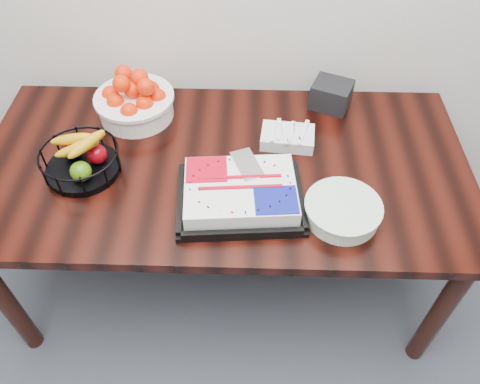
{
  "coord_description": "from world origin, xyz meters",
  "views": [
    {
      "loc": [
        0.1,
        0.78,
        1.95
      ],
      "look_at": [
        0.07,
        1.79,
        0.83
      ],
      "focal_mm": 35.0,
      "sensor_mm": 36.0,
      "label": 1
    }
  ],
  "objects_px": {
    "plate_stack": "(342,211)",
    "napkin_box": "(331,95)",
    "cake_tray": "(240,193)",
    "table": "(224,179)",
    "tangerine_bowl": "(134,98)",
    "fruit_basket": "(80,159)"
  },
  "relations": [
    {
      "from": "plate_stack",
      "to": "napkin_box",
      "type": "bearing_deg",
      "value": 88.07
    },
    {
      "from": "cake_tray",
      "to": "plate_stack",
      "type": "distance_m",
      "value": 0.34
    },
    {
      "from": "table",
      "to": "tangerine_bowl",
      "type": "height_order",
      "value": "tangerine_bowl"
    },
    {
      "from": "fruit_basket",
      "to": "plate_stack",
      "type": "distance_m",
      "value": 0.92
    },
    {
      "from": "cake_tray",
      "to": "napkin_box",
      "type": "relative_size",
      "value": 2.97
    },
    {
      "from": "table",
      "to": "plate_stack",
      "type": "xyz_separation_m",
      "value": [
        0.4,
        -0.24,
        0.12
      ]
    },
    {
      "from": "plate_stack",
      "to": "napkin_box",
      "type": "distance_m",
      "value": 0.59
    },
    {
      "from": "table",
      "to": "plate_stack",
      "type": "relative_size",
      "value": 7.15
    },
    {
      "from": "plate_stack",
      "to": "napkin_box",
      "type": "relative_size",
      "value": 1.68
    },
    {
      "from": "table",
      "to": "fruit_basket",
      "type": "distance_m",
      "value": 0.52
    },
    {
      "from": "cake_tray",
      "to": "fruit_basket",
      "type": "distance_m",
      "value": 0.58
    },
    {
      "from": "fruit_basket",
      "to": "plate_stack",
      "type": "xyz_separation_m",
      "value": [
        0.9,
        -0.18,
        -0.03
      ]
    },
    {
      "from": "cake_tray",
      "to": "napkin_box",
      "type": "distance_m",
      "value": 0.64
    },
    {
      "from": "fruit_basket",
      "to": "table",
      "type": "bearing_deg",
      "value": 6.72
    },
    {
      "from": "table",
      "to": "napkin_box",
      "type": "relative_size",
      "value": 12.02
    },
    {
      "from": "tangerine_bowl",
      "to": "napkin_box",
      "type": "distance_m",
      "value": 0.79
    },
    {
      "from": "cake_tray",
      "to": "tangerine_bowl",
      "type": "bearing_deg",
      "value": 133.92
    },
    {
      "from": "fruit_basket",
      "to": "napkin_box",
      "type": "relative_size",
      "value": 1.85
    },
    {
      "from": "table",
      "to": "tangerine_bowl",
      "type": "relative_size",
      "value": 5.76
    },
    {
      "from": "napkin_box",
      "to": "table",
      "type": "bearing_deg",
      "value": -140.37
    },
    {
      "from": "table",
      "to": "cake_tray",
      "type": "relative_size",
      "value": 4.04
    },
    {
      "from": "cake_tray",
      "to": "fruit_basket",
      "type": "bearing_deg",
      "value": 167.45
    }
  ]
}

